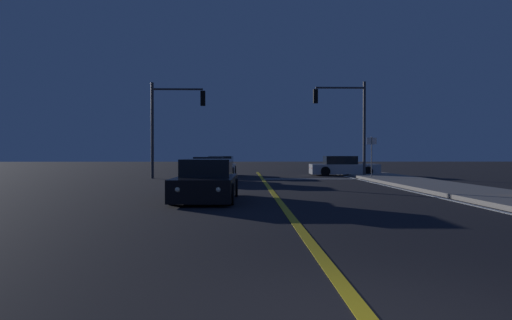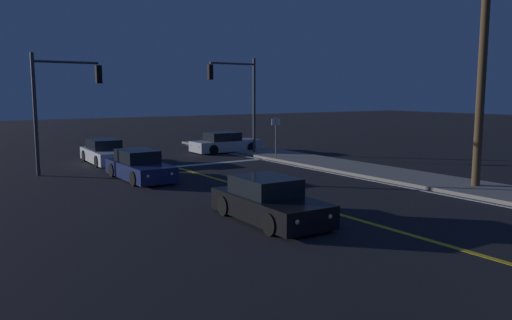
{
  "view_description": "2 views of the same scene",
  "coord_description": "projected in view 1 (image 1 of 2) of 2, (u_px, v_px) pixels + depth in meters",
  "views": [
    {
      "loc": [
        -1.15,
        -3.93,
        1.54
      ],
      "look_at": [
        -0.39,
        23.73,
        1.13
      ],
      "focal_mm": 32.71,
      "sensor_mm": 36.0,
      "label": 1
    },
    {
      "loc": [
        -11.09,
        -1.16,
        3.91
      ],
      "look_at": [
        0.46,
        16.28,
        1.14
      ],
      "focal_mm": 35.29,
      "sensor_mm": 36.0,
      "label": 2
    }
  ],
  "objects": [
    {
      "name": "car_following_oncoming_white",
      "position": [
        221.0,
        167.0,
        30.96
      ],
      "size": [
        1.98,
        4.78,
        1.34
      ],
      "rotation": [
        0.0,
        0.0,
        3.11
      ],
      "color": "silver",
      "rests_on": "ground"
    },
    {
      "name": "car_parked_curb_silver",
      "position": [
        343.0,
        167.0,
        32.14
      ],
      "size": [
        4.69,
        2.04,
        1.34
      ],
      "rotation": [
        0.0,
        0.0,
        -1.58
      ],
      "color": "#B2B5BA",
      "rests_on": "ground"
    },
    {
      "name": "street_sign_corner",
      "position": [
        372.0,
        151.0,
        27.16
      ],
      "size": [
        0.56,
        0.1,
        2.49
      ],
      "color": "slate",
      "rests_on": "ground"
    },
    {
      "name": "sidewalk_right",
      "position": [
        483.0,
        194.0,
        16.7
      ],
      "size": [
        3.2,
        45.08,
        0.15
      ],
      "primitive_type": "cube",
      "color": "gray",
      "rests_on": "ground"
    },
    {
      "name": "car_side_waiting_navy",
      "position": [
        209.0,
        171.0,
        24.65
      ],
      "size": [
        1.84,
        4.69,
        1.34
      ],
      "rotation": [
        0.0,
        0.0,
        3.15
      ],
      "color": "navy",
      "rests_on": "ground"
    },
    {
      "name": "lane_line_edge_right",
      "position": [
        432.0,
        196.0,
        16.65
      ],
      "size": [
        0.16,
        42.57,
        0.01
      ],
      "primitive_type": "cube",
      "color": "white",
      "rests_on": "ground"
    },
    {
      "name": "lane_line_center",
      "position": [
        276.0,
        196.0,
        16.49
      ],
      "size": [
        0.2,
        42.57,
        0.01
      ],
      "primitive_type": "cube",
      "color": "gold",
      "rests_on": "ground"
    },
    {
      "name": "traffic_signal_near_right",
      "position": [
        347.0,
        114.0,
        29.9
      ],
      "size": [
        3.39,
        0.28,
        6.14
      ],
      "rotation": [
        0.0,
        0.0,
        3.14
      ],
      "color": "#38383D",
      "rests_on": "ground"
    },
    {
      "name": "stop_bar",
      "position": [
        312.0,
        179.0,
        27.59
      ],
      "size": [
        5.85,
        0.5,
        0.01
      ],
      "primitive_type": "cube",
      "color": "white",
      "rests_on": "ground"
    },
    {
      "name": "traffic_signal_far_left",
      "position": [
        171.0,
        115.0,
        28.2
      ],
      "size": [
        3.29,
        0.28,
        5.81
      ],
      "color": "#38383D",
      "rests_on": "ground"
    },
    {
      "name": "car_distant_tail_black",
      "position": [
        206.0,
        182.0,
        15.22
      ],
      "size": [
        2.03,
        4.45,
        1.34
      ],
      "rotation": [
        0.0,
        0.0,
        3.11
      ],
      "color": "black",
      "rests_on": "ground"
    }
  ]
}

